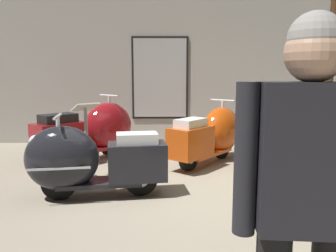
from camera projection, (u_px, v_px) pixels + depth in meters
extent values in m
plane|color=gray|center=(180.00, 206.00, 3.62)|extent=(60.00, 60.00, 0.00)
cube|color=#ADA89E|center=(172.00, 63.00, 6.86)|extent=(18.00, 0.20, 3.29)
cube|color=black|center=(160.00, 78.00, 6.79)|extent=(1.14, 0.03, 1.65)
cube|color=#B2B2AD|center=(160.00, 78.00, 6.78)|extent=(1.06, 0.01, 1.57)
cylinder|color=black|center=(111.00, 144.00, 5.81)|extent=(0.36, 0.37, 0.43)
cylinder|color=silver|center=(111.00, 144.00, 5.81)|extent=(0.21, 0.21, 0.19)
cylinder|color=black|center=(57.00, 154.00, 5.06)|extent=(0.36, 0.37, 0.43)
cylinder|color=silver|center=(57.00, 154.00, 5.06)|extent=(0.21, 0.21, 0.19)
cube|color=maroon|center=(86.00, 150.00, 5.44)|extent=(0.98, 1.01, 0.05)
ellipsoid|color=maroon|center=(108.00, 127.00, 5.72)|extent=(1.03, 1.04, 0.82)
cube|color=maroon|center=(59.00, 138.00, 5.05)|extent=(0.82, 0.83, 0.47)
cube|color=black|center=(58.00, 118.00, 5.01)|extent=(0.57, 0.58, 0.13)
sphere|color=silver|center=(122.00, 112.00, 5.91)|extent=(0.16, 0.16, 0.16)
cylinder|color=silver|center=(109.00, 104.00, 5.69)|extent=(0.05, 0.05, 0.30)
cylinder|color=silver|center=(109.00, 96.00, 5.66)|extent=(0.37, 0.35, 0.03)
cube|color=silver|center=(99.00, 128.00, 5.91)|extent=(0.50, 0.54, 0.03)
cylinder|color=black|center=(59.00, 183.00, 3.78)|extent=(0.40, 0.13, 0.39)
cylinder|color=silver|center=(59.00, 183.00, 3.78)|extent=(0.19, 0.12, 0.17)
cylinder|color=black|center=(141.00, 179.00, 3.92)|extent=(0.40, 0.13, 0.39)
cylinder|color=silver|center=(141.00, 179.00, 3.92)|extent=(0.19, 0.12, 0.17)
cube|color=black|center=(101.00, 182.00, 3.86)|extent=(0.96, 0.47, 0.05)
ellipsoid|color=black|center=(62.00, 159.00, 3.75)|extent=(0.88, 0.61, 0.74)
cube|color=black|center=(137.00, 161.00, 3.89)|extent=(0.71, 0.48, 0.43)
cube|color=silver|center=(137.00, 138.00, 3.84)|extent=(0.50, 0.33, 0.12)
sphere|color=silver|center=(36.00, 141.00, 3.68)|extent=(0.15, 0.15, 0.15)
cylinder|color=silver|center=(58.00, 129.00, 3.69)|extent=(0.04, 0.04, 0.27)
cylinder|color=silver|center=(57.00, 116.00, 3.67)|extent=(0.09, 0.43, 0.03)
cube|color=silver|center=(59.00, 169.00, 3.52)|extent=(0.65, 0.10, 0.02)
cylinder|color=black|center=(222.00, 146.00, 5.66)|extent=(0.32, 0.36, 0.40)
cylinder|color=silver|center=(222.00, 146.00, 5.66)|extent=(0.19, 0.20, 0.18)
cylinder|color=black|center=(189.00, 157.00, 4.93)|extent=(0.32, 0.36, 0.40)
cylinder|color=silver|center=(189.00, 157.00, 4.93)|extent=(0.19, 0.20, 0.18)
cube|color=#C6470F|center=(207.00, 153.00, 5.30)|extent=(0.89, 0.96, 0.05)
ellipsoid|color=#C6470F|center=(221.00, 130.00, 5.58)|extent=(0.94, 0.98, 0.76)
cube|color=#C6470F|center=(191.00, 142.00, 4.93)|extent=(0.75, 0.78, 0.44)
cube|color=silver|center=(191.00, 123.00, 4.88)|extent=(0.53, 0.55, 0.12)
sphere|color=silver|center=(230.00, 116.00, 5.76)|extent=(0.15, 0.15, 0.15)
cylinder|color=silver|center=(222.00, 109.00, 5.55)|extent=(0.04, 0.04, 0.28)
cylinder|color=silver|center=(223.00, 100.00, 5.53)|extent=(0.36, 0.31, 0.03)
cube|color=silver|center=(208.00, 131.00, 5.75)|extent=(0.45, 0.52, 0.02)
cylinder|color=black|center=(268.00, 165.00, 4.46)|extent=(0.22, 0.43, 0.42)
cylinder|color=silver|center=(268.00, 165.00, 4.46)|extent=(0.16, 0.21, 0.19)
cylinder|color=black|center=(327.00, 189.00, 3.53)|extent=(0.22, 0.43, 0.42)
cylinder|color=silver|center=(327.00, 189.00, 3.53)|extent=(0.16, 0.21, 0.19)
cube|color=gold|center=(294.00, 177.00, 4.00)|extent=(0.69, 1.07, 0.05)
ellipsoid|color=gold|center=(272.00, 143.00, 4.37)|extent=(0.81, 1.02, 0.80)
cube|color=gold|center=(325.00, 166.00, 3.53)|extent=(0.63, 0.82, 0.47)
cube|color=gray|center=(327.00, 139.00, 3.49)|extent=(0.44, 0.58, 0.13)
sphere|color=silver|center=(259.00, 124.00, 4.61)|extent=(0.16, 0.16, 0.16)
cylinder|color=silver|center=(271.00, 115.00, 4.34)|extent=(0.05, 0.05, 0.30)
cylinder|color=silver|center=(272.00, 104.00, 4.32)|extent=(0.45, 0.18, 0.03)
cylinder|color=#472D19|center=(323.00, 160.00, 5.18)|extent=(0.28, 0.28, 0.18)
cylinder|color=#472D19|center=(330.00, 76.00, 4.98)|extent=(0.11, 0.11, 2.40)
torus|color=#472D19|center=(330.00, 67.00, 4.96)|extent=(0.19, 0.19, 0.04)
cube|color=#232328|center=(308.00, 158.00, 1.26)|extent=(0.39, 0.23, 0.57)
cylinder|color=#232328|center=(246.00, 160.00, 1.28)|extent=(0.09, 0.09, 0.59)
sphere|color=tan|center=(315.00, 53.00, 1.20)|extent=(0.22, 0.22, 0.22)
sphere|color=gray|center=(316.00, 39.00, 1.19)|extent=(0.20, 0.20, 0.20)
cylinder|color=#333338|center=(88.00, 178.00, 4.55)|extent=(0.28, 0.28, 0.02)
cylinder|color=#A5A5AD|center=(87.00, 143.00, 4.48)|extent=(0.04, 0.04, 0.93)
cube|color=silver|center=(85.00, 107.00, 4.40)|extent=(0.39, 0.38, 0.12)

